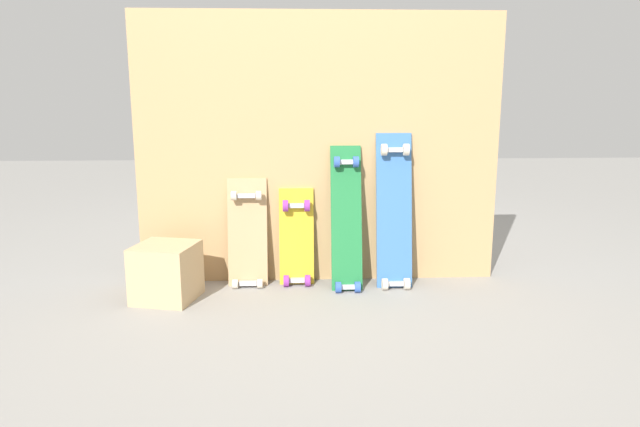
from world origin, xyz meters
TOP-DOWN VIEW (x-y plane):
  - ground_plane at (0.00, 0.00)m, footprint 12.00×12.00m
  - plywood_wall_panel at (0.00, 0.07)m, footprint 1.92×0.04m
  - skateboard_natural at (-0.38, -0.01)m, footprint 0.21×0.15m
  - skateboard_yellow at (-0.12, -0.00)m, footprint 0.18×0.14m
  - skateboard_green at (0.14, -0.06)m, footprint 0.16×0.25m
  - skateboard_blue at (0.39, -0.04)m, footprint 0.19×0.22m
  - wooden_crate at (-0.77, -0.23)m, footprint 0.34×0.34m

SIDE VIEW (x-z plane):
  - ground_plane at x=0.00m, z-range 0.00..0.00m
  - wooden_crate at x=-0.77m, z-range 0.00..0.28m
  - skateboard_yellow at x=-0.12m, z-range -0.06..0.51m
  - skateboard_natural at x=-0.38m, z-range -0.07..0.57m
  - skateboard_green at x=0.14m, z-range -0.07..0.74m
  - skateboard_blue at x=0.39m, z-range -0.07..0.80m
  - plywood_wall_panel at x=0.00m, z-range 0.00..1.42m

